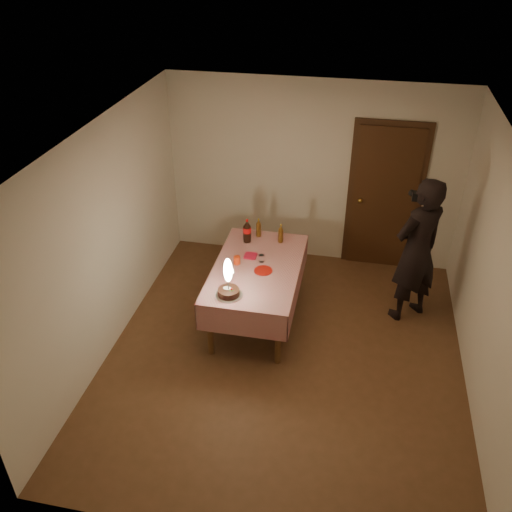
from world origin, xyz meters
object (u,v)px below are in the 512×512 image
Objects in this scene: amber_bottle_right at (281,234)px; dining_table at (257,274)px; amber_bottle_left at (259,228)px; red_cup at (237,260)px; photographer at (417,251)px; cola_bottle at (247,231)px; red_plate at (263,271)px; birthday_cake at (228,285)px; clear_cup at (262,258)px.

dining_table is at bearing -106.32° from amber_bottle_right.
amber_bottle_right is (0.31, -0.09, 0.00)m from amber_bottle_left.
red_cup reaches higher than dining_table.
amber_bottle_left is at bearing 172.53° from photographer.
cola_bottle reaches higher than amber_bottle_right.
birthday_cake is at bearing -117.38° from red_plate.
dining_table is 7.82× the size of red_plate.
red_cup reaches higher than clear_cup.
red_cup is at bearing 176.34° from dining_table.
amber_bottle_left reaches higher than clear_cup.
red_cup is at bearing -125.19° from amber_bottle_right.
clear_cup reaches higher than red_plate.
dining_table is 1.91m from photographer.
red_cup is 0.39× the size of amber_bottle_right.
birthday_cake is at bearing -87.69° from cola_bottle.
birthday_cake is 5.25× the size of clear_cup.
cola_bottle is at bearing 117.97° from red_plate.
red_cup is (-0.34, 0.09, 0.05)m from red_plate.
red_plate is 1.83m from photographer.
clear_cup is (0.03, 0.12, 0.15)m from dining_table.
clear_cup is 1.84m from photographer.
cola_bottle is (-0.24, 0.55, 0.26)m from dining_table.
amber_bottle_left is (0.07, 1.33, -0.02)m from birthday_cake.
amber_bottle_right is at bearing -16.92° from amber_bottle_left.
amber_bottle_left reaches higher than dining_table.
clear_cup is 0.28× the size of cola_bottle.
amber_bottle_left is at bearing 104.64° from clear_cup.
clear_cup is (-0.06, 0.19, 0.04)m from red_plate.
birthday_cake is (-0.19, -0.62, 0.24)m from dining_table.
red_cup is 2.13m from photographer.
photographer is at bearing -2.48° from cola_bottle.
red_cup is 0.39× the size of amber_bottle_left.
photographer is (1.75, 0.53, 0.16)m from red_plate.
dining_table is 6.75× the size of amber_bottle_left.
dining_table is at bearing 72.86° from birthday_cake.
photographer is at bearing 12.00° from red_cup.
cola_bottle is 1.25× the size of amber_bottle_right.
dining_table is 5.42× the size of cola_bottle.
dining_table is 0.92× the size of photographer.
red_plate is 0.71m from amber_bottle_right.
dining_table is at bearing -80.29° from amber_bottle_left.
amber_bottle_right is at bearing 73.32° from clear_cup.
dining_table is 0.69m from amber_bottle_right.
red_cup is at bearing 95.01° from birthday_cake.
amber_bottle_left is at bearing 99.71° from dining_table.
red_plate is 0.35m from red_cup.
amber_bottle_right is at bearing 73.27° from birthday_cake.
red_plate is 0.72m from cola_bottle.
red_cup is (-0.25, 0.02, 0.15)m from dining_table.
dining_table is at bearing 142.15° from red_plate.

